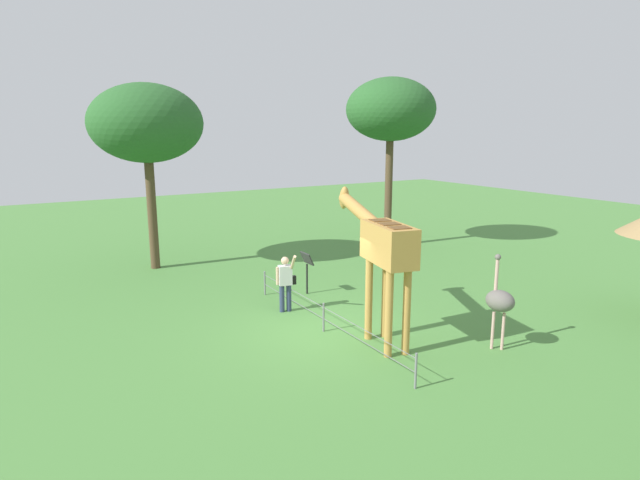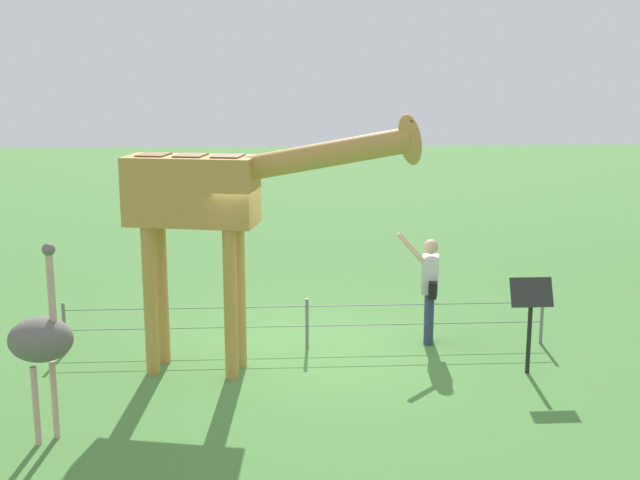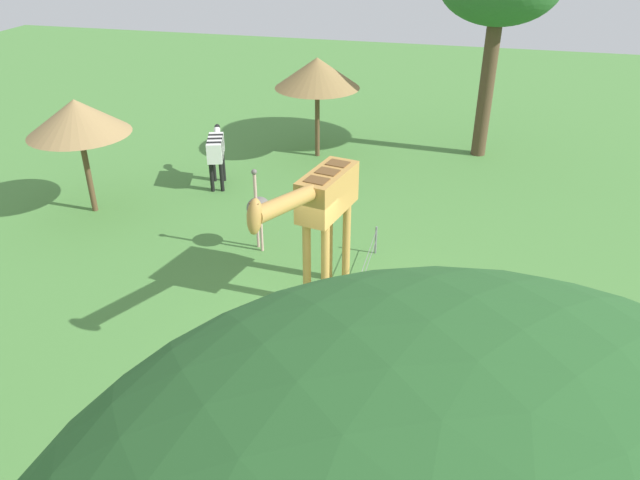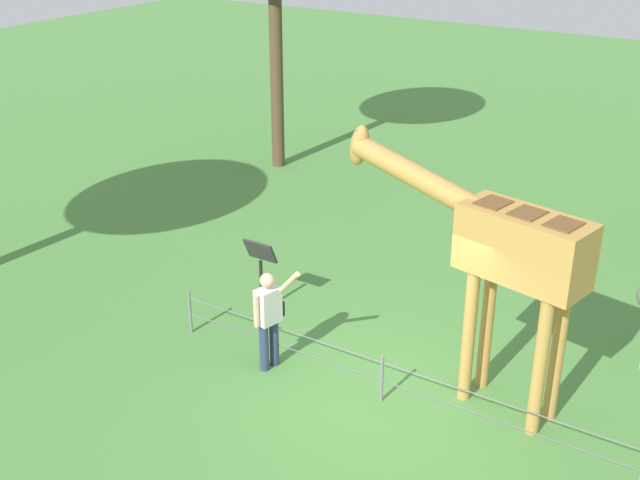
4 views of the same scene
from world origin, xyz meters
TOP-DOWN VIEW (x-y plane):
  - ground_plane at (0.00, 0.00)m, footprint 60.00×60.00m
  - giraffe at (-1.22, -0.72)m, footprint 3.89×1.30m
  - visitor at (1.82, 0.28)m, footprint 0.69×0.59m
  - zebra at (-6.54, -5.33)m, footprint 1.81×0.85m
  - ostrich at (-3.01, -2.75)m, footprint 0.70×0.56m
  - shade_hut_near at (-9.76, -2.94)m, footprint 2.84×2.84m
  - shade_hut_far at (-3.98, -8.11)m, footprint 2.75×2.75m
  - info_sign at (2.94, -1.03)m, footprint 0.56×0.21m
  - wire_fence at (0.00, 0.15)m, footprint 7.05×0.05m

SIDE VIEW (x-z plane):
  - ground_plane at x=0.00m, z-range 0.00..0.00m
  - wire_fence at x=0.00m, z-range 0.03..0.78m
  - visitor at x=1.82m, z-range 0.05..1.76m
  - info_sign at x=2.94m, z-range 0.29..1.61m
  - zebra at x=-6.54m, z-range 0.33..1.99m
  - ostrich at x=-3.01m, z-range 0.05..2.30m
  - giraffe at x=-1.22m, z-range 0.57..4.10m
  - shade_hut_far at x=-3.98m, z-range 1.14..4.39m
  - shade_hut_near at x=-9.76m, z-range 1.18..4.57m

